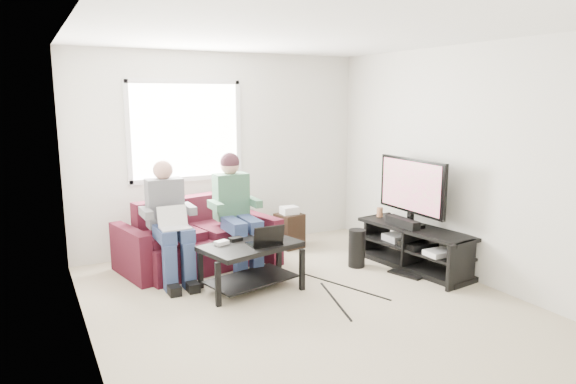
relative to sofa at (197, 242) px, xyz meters
The scene contains 26 objects.
floor 1.73m from the sofa, 69.39° to the right, with size 4.50×4.50×0.00m, color tan.
ceiling 2.86m from the sofa, 69.39° to the right, with size 4.50×4.50×0.00m, color white.
wall_back 1.33m from the sofa, 47.71° to the left, with size 4.50×4.50×0.00m, color silver.
wall_front 4.01m from the sofa, 81.14° to the right, with size 4.50×4.50×0.00m, color silver.
wall_left 2.34m from the sofa, 131.36° to the right, with size 4.50×4.50×0.00m, color silver.
wall_right 3.21m from the sofa, 31.49° to the right, with size 4.50×4.50×0.00m, color silver.
window 1.45m from the sofa, 81.23° to the left, with size 1.48×0.04×1.28m.
sofa is the anchor object (origin of this frame).
person_left 0.65m from the sofa, 143.59° to the right, with size 0.40×0.71×1.33m.
person_right 0.68m from the sofa, 34.53° to the right, with size 0.40×0.71×1.38m.
laptop_silver 0.77m from the sofa, 127.19° to the right, with size 0.32×0.22×0.24m, color silver, non-canonical shape.
coffee_table 1.04m from the sofa, 74.36° to the right, with size 1.11×0.82×0.50m.
laptop_black 1.19m from the sofa, 69.66° to the right, with size 0.34×0.24×0.24m, color black, non-canonical shape.
controller_a 0.90m from the sofa, 90.08° to the right, with size 0.14×0.09×0.04m, color silver.
controller_b 0.86m from the sofa, 77.64° to the right, with size 0.14×0.09×0.04m, color black.
controller_c 1.05m from the sofa, 55.62° to the right, with size 0.14×0.09×0.04m, color gray.
tv_stand 2.63m from the sofa, 28.84° to the right, with size 0.66×1.57×0.50m.
tv 2.66m from the sofa, 26.92° to the right, with size 0.12×1.10×0.81m.
soundbar 2.48m from the sofa, 28.15° to the right, with size 0.12×0.50×0.10m, color black.
drink_cup 2.35m from the sofa, 15.79° to the right, with size 0.08×0.08×0.12m, color #A16745.
console_white 2.84m from the sofa, 35.93° to the right, with size 0.30×0.22×0.06m, color silver.
console_grey 2.49m from the sofa, 22.79° to the right, with size 0.34×0.26×0.08m, color gray.
console_black 2.65m from the sofa, 29.79° to the right, with size 0.38×0.30×0.07m, color black.
subwoofer 1.94m from the sofa, 28.02° to the right, with size 0.20×0.20×0.46m, color black.
keyboard_floor 2.50m from the sofa, 35.29° to the right, with size 0.14×0.41×0.02m, color black.
end_table 1.37m from the sofa, ahead, with size 0.32×0.32×0.57m.
Camera 1 is at (-2.38, -4.22, 2.04)m, focal length 32.00 mm.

